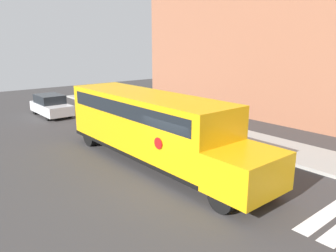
{
  "coord_description": "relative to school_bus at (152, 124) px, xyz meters",
  "views": [
    {
      "loc": [
        8.76,
        -7.66,
        5.21
      ],
      "look_at": [
        -1.9,
        1.2,
        1.66
      ],
      "focal_mm": 35.0,
      "sensor_mm": 36.0,
      "label": 1
    }
  ],
  "objects": [
    {
      "name": "sidewalk_strip",
      "position": [
        2.43,
        5.8,
        -1.66
      ],
      "size": [
        44.0,
        3.0,
        0.15
      ],
      "color": "#9E9E99",
      "rests_on": "ground"
    },
    {
      "name": "parked_car",
      "position": [
        -12.27,
        0.05,
        -0.98
      ],
      "size": [
        4.08,
        1.76,
        1.52
      ],
      "color": "silver",
      "rests_on": "ground"
    },
    {
      "name": "school_bus",
      "position": [
        0.0,
        0.0,
        0.0
      ],
      "size": [
        11.22,
        2.57,
        3.01
      ],
      "color": "#EAA80F",
      "rests_on": "ground"
    },
    {
      "name": "ground_plane",
      "position": [
        2.43,
        -0.7,
        -1.73
      ],
      "size": [
        60.0,
        60.0,
        0.0
      ],
      "primitive_type": "plane",
      "color": "#3A3838"
    }
  ]
}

